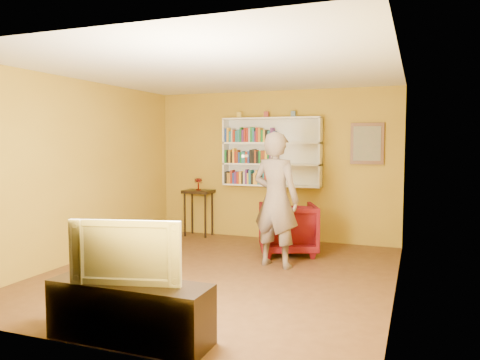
% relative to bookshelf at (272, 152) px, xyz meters
% --- Properties ---
extents(room_shell, '(5.30, 5.80, 2.88)m').
position_rel_bookshelf_xyz_m(room_shell, '(0.00, -2.41, -0.58)').
color(room_shell, '#4D2F18').
rests_on(room_shell, ground).
extents(bookshelf, '(1.80, 0.29, 1.23)m').
position_rel_bookshelf_xyz_m(bookshelf, '(0.00, 0.00, 0.00)').
color(bookshelf, white).
rests_on(bookshelf, room_shell).
extents(books_row_lower, '(0.87, 0.19, 0.27)m').
position_rel_bookshelf_xyz_m(books_row_lower, '(-0.41, -0.10, -0.46)').
color(books_row_lower, black).
rests_on(books_row_lower, bookshelf).
extents(books_row_middle, '(0.97, 0.19, 0.27)m').
position_rel_bookshelf_xyz_m(books_row_middle, '(-0.38, -0.11, -0.09)').
color(books_row_middle, '#176929').
rests_on(books_row_middle, bookshelf).
extents(books_row_upper, '(0.96, 0.19, 0.27)m').
position_rel_bookshelf_xyz_m(books_row_upper, '(-0.38, -0.11, 0.30)').
color(books_row_upper, '#213E97').
rests_on(books_row_upper, bookshelf).
extents(ornament_left, '(0.08, 0.08, 0.11)m').
position_rel_bookshelf_xyz_m(ornament_left, '(-0.61, -0.06, 0.68)').
color(ornament_left, gold).
rests_on(ornament_left, bookshelf).
extents(ornament_centre, '(0.08, 0.08, 0.11)m').
position_rel_bookshelf_xyz_m(ornament_centre, '(-0.10, -0.06, 0.67)').
color(ornament_centre, brown).
rests_on(ornament_centre, bookshelf).
extents(ornament_right, '(0.08, 0.08, 0.10)m').
position_rel_bookshelf_xyz_m(ornament_right, '(0.40, -0.06, 0.67)').
color(ornament_right, '#465E74').
rests_on(ornament_right, bookshelf).
extents(framed_painting, '(0.55, 0.05, 0.70)m').
position_rel_bookshelf_xyz_m(framed_painting, '(1.65, 0.05, 0.16)').
color(framed_painting, '#573118').
rests_on(framed_painting, room_shell).
extents(console_table, '(0.53, 0.41, 0.87)m').
position_rel_bookshelf_xyz_m(console_table, '(-1.41, -0.16, -0.87)').
color(console_table, black).
rests_on(console_table, ground).
extents(ruby_lustre, '(0.14, 0.14, 0.23)m').
position_rel_bookshelf_xyz_m(ruby_lustre, '(-1.41, -0.16, -0.56)').
color(ruby_lustre, maroon).
rests_on(ruby_lustre, console_table).
extents(armchair, '(1.14, 1.15, 0.81)m').
position_rel_bookshelf_xyz_m(armchair, '(0.56, -0.97, -1.19)').
color(armchair, '#49050E').
rests_on(armchair, ground).
extents(person, '(0.78, 0.59, 1.92)m').
position_rel_bookshelf_xyz_m(person, '(0.59, -1.77, -0.63)').
color(person, brown).
rests_on(person, ground).
extents(game_remote, '(0.04, 0.15, 0.04)m').
position_rel_bookshelf_xyz_m(game_remote, '(0.27, -2.16, -0.01)').
color(game_remote, white).
rests_on(game_remote, person).
extents(tv_cabinet, '(1.49, 0.45, 0.53)m').
position_rel_bookshelf_xyz_m(tv_cabinet, '(0.11, -4.66, -1.33)').
color(tv_cabinet, black).
rests_on(tv_cabinet, ground).
extents(television, '(0.99, 0.36, 0.57)m').
position_rel_bookshelf_xyz_m(television, '(0.11, -4.66, -0.78)').
color(television, black).
rests_on(television, tv_cabinet).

